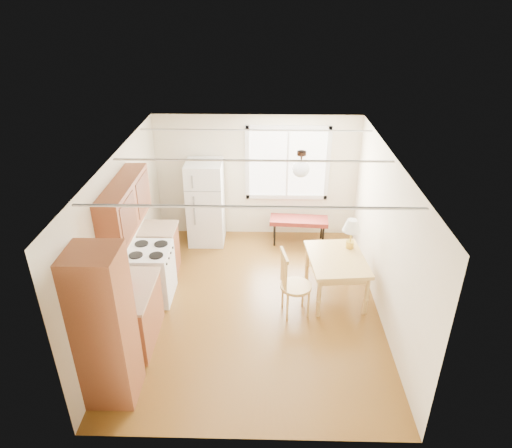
{
  "coord_description": "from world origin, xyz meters",
  "views": [
    {
      "loc": [
        0.19,
        -6.0,
        4.62
      ],
      "look_at": [
        0.03,
        0.65,
        1.15
      ],
      "focal_mm": 32.0,
      "sensor_mm": 36.0,
      "label": 1
    }
  ],
  "objects_px": {
    "refrigerator": "(206,203)",
    "dining_table": "(337,263)",
    "chair": "(290,280)",
    "bench": "(299,221)"
  },
  "relations": [
    {
      "from": "chair",
      "to": "bench",
      "type": "bearing_deg",
      "value": 71.82
    },
    {
      "from": "refrigerator",
      "to": "dining_table",
      "type": "xyz_separation_m",
      "value": [
        2.34,
        -1.82,
        -0.21
      ]
    },
    {
      "from": "refrigerator",
      "to": "dining_table",
      "type": "height_order",
      "value": "refrigerator"
    },
    {
      "from": "dining_table",
      "to": "chair",
      "type": "relative_size",
      "value": 1.14
    },
    {
      "from": "bench",
      "to": "chair",
      "type": "distance_m",
      "value": 2.32
    },
    {
      "from": "bench",
      "to": "dining_table",
      "type": "relative_size",
      "value": 0.93
    },
    {
      "from": "refrigerator",
      "to": "dining_table",
      "type": "distance_m",
      "value": 2.98
    },
    {
      "from": "dining_table",
      "to": "chair",
      "type": "xyz_separation_m",
      "value": [
        -0.78,
        -0.5,
        0.0
      ]
    },
    {
      "from": "refrigerator",
      "to": "chair",
      "type": "height_order",
      "value": "refrigerator"
    },
    {
      "from": "bench",
      "to": "dining_table",
      "type": "bearing_deg",
      "value": -70.49
    }
  ]
}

